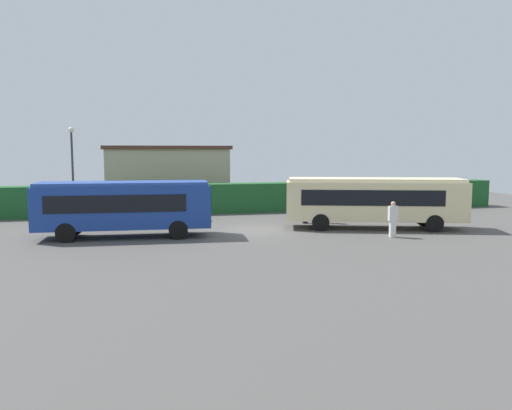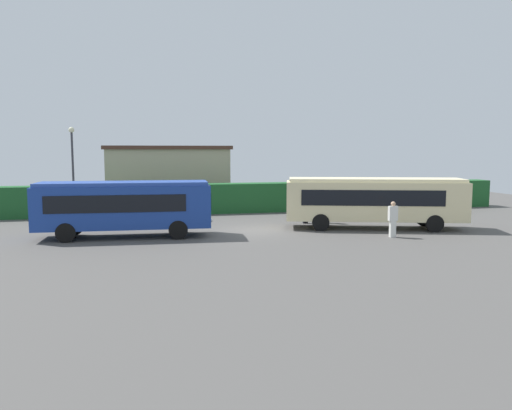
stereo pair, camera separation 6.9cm
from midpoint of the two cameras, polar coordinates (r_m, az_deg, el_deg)
The scene contains 10 objects.
ground_plane at distance 28.90m, azimuth -0.82°, elevation -3.02°, with size 64.00×64.00×0.00m, color #514F4C.
bus_blue at distance 27.67m, azimuth -14.81°, elevation -0.02°, with size 9.31×2.91×2.99m.
bus_cream at distance 30.59m, azimuth 13.26°, elevation 0.63°, with size 10.70×5.37×3.01m.
person_left at distance 32.14m, azimuth 5.58°, elevation -0.31°, with size 0.50×0.32×1.89m.
person_center at distance 32.42m, azimuth 8.04°, elevation -0.51°, with size 0.29×0.47×1.67m.
person_right at distance 27.84m, azimuth 15.23°, elevation -1.47°, with size 0.49×0.28×1.93m.
person_far at distance 34.35m, azimuth 9.94°, elevation 0.03°, with size 0.44×0.52×1.87m.
hedge_row at distance 37.56m, azimuth -3.63°, elevation 0.79°, with size 44.00×1.67×2.18m, color #1E5628.
depot_building at distance 43.82m, azimuth -10.16°, elevation 3.36°, with size 10.18×7.66×5.02m.
lamppost at distance 34.82m, azimuth -20.21°, elevation 4.44°, with size 0.36×0.36×6.15m.
Camera 1 is at (-5.86, -27.92, 4.66)m, focal length 35.16 mm.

